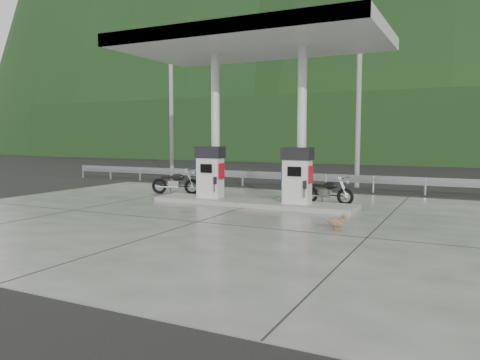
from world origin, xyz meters
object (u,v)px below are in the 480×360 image
at_px(gas_pump_right, 297,176).
at_px(gas_pump_left, 210,172).
at_px(motorcycle_left, 175,183).
at_px(motorcycle_right, 327,192).
at_px(duck, 336,223).

bearing_deg(gas_pump_right, gas_pump_left, 180.00).
distance_m(motorcycle_left, motorcycle_right, 6.19).
height_order(gas_pump_right, duck, gas_pump_right).
bearing_deg(motorcycle_left, duck, -43.18).
height_order(gas_pump_left, motorcycle_right, gas_pump_left).
relative_size(motorcycle_left, motorcycle_right, 1.08).
xyz_separation_m(motorcycle_left, motorcycle_right, (6.19, 0.03, -0.03)).
bearing_deg(motorcycle_left, motorcycle_right, -12.90).
distance_m(gas_pump_left, gas_pump_right, 3.20).
xyz_separation_m(gas_pump_left, motorcycle_left, (-2.39, 1.37, -0.61)).
bearing_deg(motorcycle_right, gas_pump_left, -153.10).
relative_size(motorcycle_right, duck, 3.21).
distance_m(gas_pump_left, motorcycle_right, 4.11).
distance_m(gas_pump_right, duck, 3.77).
xyz_separation_m(gas_pump_right, duck, (2.06, -3.04, -0.86)).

